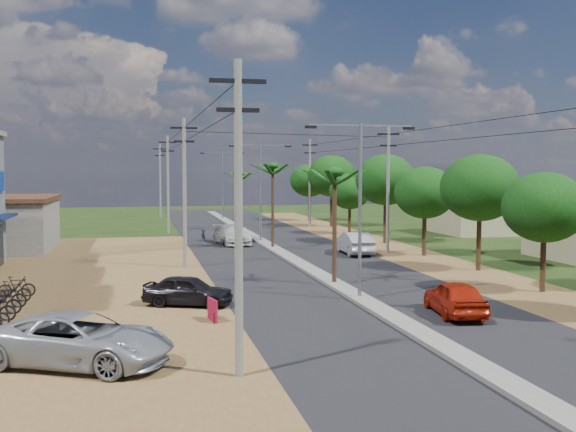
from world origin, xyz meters
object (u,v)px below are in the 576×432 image
object	(u,v)px
roadside_sign	(213,310)
car_parked_silver	(80,341)
car_parked_dark	(188,291)
car_silver_mid	(354,244)
car_white_far	(231,236)
car_red_near	(455,298)

from	to	relation	value
roadside_sign	car_parked_silver	bearing A→B (deg)	-143.61
car_parked_dark	roadside_sign	bearing A→B (deg)	-145.20
car_silver_mid	car_parked_dark	world-z (taller)	car_silver_mid
car_white_far	car_parked_silver	xyz separation A→B (m)	(-8.96, -31.54, 0.06)
car_parked_dark	car_parked_silver	bearing A→B (deg)	177.50
car_silver_mid	car_parked_dark	xyz separation A→B (m)	(-12.60, -15.23, -0.12)
car_parked_dark	car_red_near	bearing A→B (deg)	-89.97
car_white_far	roadside_sign	world-z (taller)	car_white_far
car_silver_mid	car_white_far	xyz separation A→B (m)	(-7.49, 8.00, -0.05)
roadside_sign	car_white_far	bearing A→B (deg)	68.81
car_white_far	roadside_sign	bearing A→B (deg)	-109.03
car_parked_dark	roadside_sign	distance (m)	3.30
car_parked_silver	car_red_near	bearing A→B (deg)	-47.64
car_silver_mid	roadside_sign	distance (m)	21.95
car_red_near	car_parked_dark	world-z (taller)	car_red_near
car_silver_mid	car_parked_silver	world-z (taller)	car_parked_silver
car_parked_silver	roadside_sign	xyz separation A→B (m)	(4.56, 5.09, -0.34)
car_white_far	car_red_near	bearing A→B (deg)	-88.63
car_parked_silver	car_silver_mid	bearing A→B (deg)	-8.27
car_red_near	roadside_sign	xyz separation A→B (m)	(-9.73, 1.08, -0.26)
car_white_far	car_parked_dark	size ratio (longest dim) A/B	1.30
car_red_near	car_parked_silver	size ratio (longest dim) A/B	0.74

